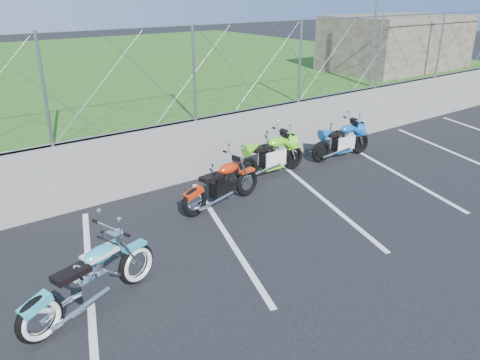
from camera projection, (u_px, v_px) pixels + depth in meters
ground at (261, 257)px, 7.38m from camera, size 90.00×90.00×0.00m
retaining_wall at (156, 158)px, 9.74m from camera, size 30.00×0.22×1.30m
grass_field at (31, 85)px, 17.18m from camera, size 30.00×20.00×1.30m
stone_building at (396, 42)px, 16.44m from camera, size 5.00×3.00×1.80m
chain_link_fence at (150, 79)px, 9.12m from camera, size 28.00×0.03×2.00m
sign_pole at (374, 32)px, 13.20m from camera, size 0.08×0.08×3.00m
parking_lines at (277, 214)px, 8.79m from camera, size 18.29×4.31×0.01m
cruiser_turquoise at (93, 281)px, 6.05m from camera, size 2.05×0.79×1.05m
naked_orange at (223, 186)px, 9.00m from camera, size 1.91×0.65×0.96m
sportbike_green at (271, 157)px, 10.48m from camera, size 1.91×0.68×0.99m
sportbike_blue at (342, 142)px, 11.60m from camera, size 1.82×0.65×0.94m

